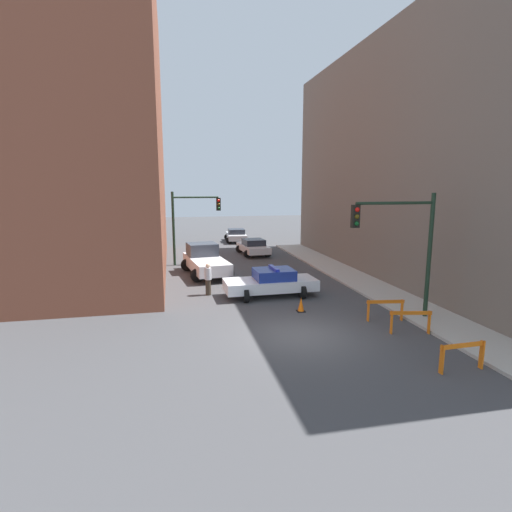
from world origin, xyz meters
TOP-DOWN VIEW (x-y plane):
  - ground_plane at (0.00, 0.00)m, footprint 120.00×120.00m
  - sidewalk_right at (6.20, 0.00)m, footprint 2.40×44.00m
  - building_corner_left at (-12.00, 14.00)m, footprint 14.00×20.00m
  - building_right at (13.40, 8.00)m, footprint 12.00×28.00m
  - traffic_light_near at (4.73, 0.73)m, footprint 3.64×0.35m
  - traffic_light_far at (-3.30, 14.82)m, footprint 3.44×0.35m
  - police_car at (0.35, 5.57)m, footprint 4.74×2.44m
  - white_truck at (-2.52, 11.40)m, footprint 3.11×5.62m
  - parked_car_near at (1.98, 17.96)m, footprint 2.48×4.42m
  - parked_car_mid at (1.87, 25.93)m, footprint 2.48×4.42m
  - pedestrian_crossing at (-2.80, 6.42)m, footprint 0.46×0.46m
  - barrier_front at (3.95, -3.88)m, footprint 1.60×0.21m
  - barrier_mid at (4.24, -0.74)m, footprint 1.58×0.47m
  - barrier_back at (4.07, 0.82)m, footprint 1.59×0.38m
  - traffic_cone at (1.02, 2.76)m, footprint 0.36×0.36m

SIDE VIEW (x-z plane):
  - ground_plane at x=0.00m, z-range 0.00..0.00m
  - sidewalk_right at x=6.20m, z-range 0.00..0.12m
  - traffic_cone at x=1.02m, z-range -0.01..0.65m
  - barrier_front at x=3.95m, z-range 0.17..1.07m
  - barrier_mid at x=4.24m, z-range 0.17..1.07m
  - barrier_back at x=4.07m, z-range 0.17..1.07m
  - parked_car_near at x=1.98m, z-range 0.02..1.33m
  - parked_car_mid at x=1.87m, z-range 0.02..1.33m
  - police_car at x=0.35m, z-range -0.04..1.48m
  - pedestrian_crossing at x=-2.80m, z-range 0.03..1.69m
  - white_truck at x=-2.52m, z-range -0.04..1.86m
  - traffic_light_far at x=-3.30m, z-range 0.80..6.00m
  - traffic_light_near at x=4.73m, z-range 0.93..6.13m
  - building_right at x=13.40m, z-range 0.00..14.44m
  - building_corner_left at x=-12.00m, z-range 0.00..18.74m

